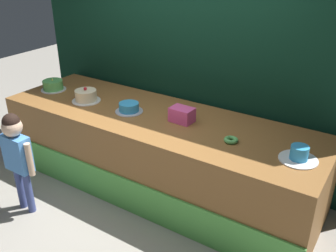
{
  "coord_description": "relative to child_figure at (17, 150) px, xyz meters",
  "views": [
    {
      "loc": [
        1.99,
        -2.31,
        2.39
      ],
      "look_at": [
        0.28,
        0.32,
        0.88
      ],
      "focal_mm": 39.92,
      "sensor_mm": 36.0,
      "label": 1
    }
  ],
  "objects": [
    {
      "name": "cake_far_right",
      "position": [
        2.31,
        0.97,
        0.21
      ],
      "size": [
        0.31,
        0.31,
        0.13
      ],
      "color": "white",
      "rests_on": "stage_platform"
    },
    {
      "name": "stage_platform",
      "position": [
        0.85,
        1.06,
        -0.26
      ],
      "size": [
        3.43,
        1.08,
        0.83
      ],
      "color": "brown",
      "rests_on": "ground_plane"
    },
    {
      "name": "cake_center_right",
      "position": [
        0.55,
        1.0,
        0.2
      ],
      "size": [
        0.29,
        0.29,
        0.1
      ],
      "color": "silver",
      "rests_on": "stage_platform"
    },
    {
      "name": "donut",
      "position": [
        1.72,
        0.96,
        0.18
      ],
      "size": [
        0.13,
        0.13,
        0.04
      ],
      "primitive_type": "torus",
      "color": "#59B259",
      "rests_on": "stage_platform"
    },
    {
      "name": "ground_plane",
      "position": [
        0.85,
        0.53,
        -0.68
      ],
      "size": [
        12.0,
        12.0,
        0.0
      ],
      "primitive_type": "plane",
      "color": "gray"
    },
    {
      "name": "cake_far_left",
      "position": [
        -0.61,
        1.02,
        0.22
      ],
      "size": [
        0.3,
        0.3,
        0.16
      ],
      "color": "silver",
      "rests_on": "stage_platform"
    },
    {
      "name": "curtain_backdrop",
      "position": [
        0.85,
        1.7,
        0.73
      ],
      "size": [
        4.11,
        0.08,
        2.81
      ],
      "primitive_type": "cube",
      "color": "black",
      "rests_on": "ground_plane"
    },
    {
      "name": "child_figure",
      "position": [
        0.0,
        0.0,
        0.0
      ],
      "size": [
        0.4,
        0.19,
        1.05
      ],
      "color": "#3F4C8C",
      "rests_on": "ground_plane"
    },
    {
      "name": "pink_box",
      "position": [
        1.14,
        1.09,
        0.23
      ],
      "size": [
        0.23,
        0.17,
        0.14
      ],
      "primitive_type": "cube",
      "rotation": [
        0.0,
        0.0,
        -0.05
      ],
      "color": "#ED509C",
      "rests_on": "stage_platform"
    },
    {
      "name": "cake_center_left",
      "position": [
        -0.03,
        0.97,
        0.22
      ],
      "size": [
        0.32,
        0.32,
        0.16
      ],
      "color": "white",
      "rests_on": "stage_platform"
    }
  ]
}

